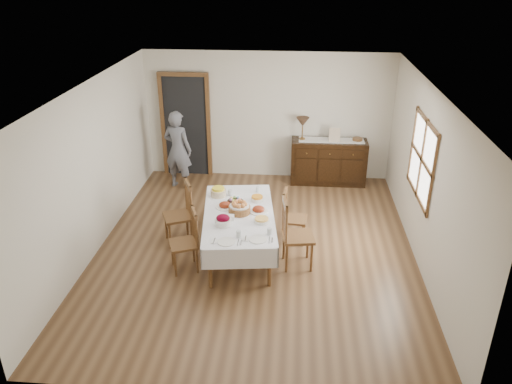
# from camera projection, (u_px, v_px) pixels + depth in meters

# --- Properties ---
(ground) EXTENTS (6.00, 6.00, 0.00)m
(ground) POSITION_uv_depth(u_px,v_px,m) (255.00, 248.00, 8.01)
(ground) COLOR brown
(room_shell) EXTENTS (5.02, 6.02, 2.65)m
(room_shell) POSITION_uv_depth(u_px,v_px,m) (248.00, 142.00, 7.70)
(room_shell) COLOR white
(room_shell) RESTS_ON ground
(dining_table) EXTENTS (1.30, 2.18, 0.71)m
(dining_table) POSITION_uv_depth(u_px,v_px,m) (239.00, 218.00, 7.61)
(dining_table) COLOR white
(dining_table) RESTS_ON ground
(chair_left_near) EXTENTS (0.51, 0.51, 0.96)m
(chair_left_near) POSITION_uv_depth(u_px,v_px,m) (187.00, 240.00, 7.30)
(chair_left_near) COLOR brown
(chair_left_near) RESTS_ON ground
(chair_left_far) EXTENTS (0.57, 0.57, 1.04)m
(chair_left_far) POSITION_uv_depth(u_px,v_px,m) (181.00, 212.00, 8.00)
(chair_left_far) COLOR brown
(chair_left_far) RESTS_ON ground
(chair_right_near) EXTENTS (0.52, 0.52, 1.09)m
(chair_right_near) POSITION_uv_depth(u_px,v_px,m) (294.00, 233.00, 7.34)
(chair_right_near) COLOR brown
(chair_right_near) RESTS_ON ground
(chair_right_far) EXTENTS (0.41, 0.41, 0.90)m
(chair_right_far) POSITION_uv_depth(u_px,v_px,m) (292.00, 216.00, 8.04)
(chair_right_far) COLOR brown
(chair_right_far) RESTS_ON ground
(sideboard) EXTENTS (1.51, 0.55, 0.91)m
(sideboard) POSITION_uv_depth(u_px,v_px,m) (328.00, 162.00, 10.17)
(sideboard) COLOR black
(sideboard) RESTS_ON ground
(person) EXTENTS (0.60, 0.47, 1.69)m
(person) POSITION_uv_depth(u_px,v_px,m) (178.00, 147.00, 9.82)
(person) COLOR slate
(person) RESTS_ON ground
(bread_basket) EXTENTS (0.33, 0.33, 0.19)m
(bread_basket) POSITION_uv_depth(u_px,v_px,m) (239.00, 208.00, 7.55)
(bread_basket) COLOR brown
(bread_basket) RESTS_ON dining_table
(egg_basket) EXTENTS (0.25, 0.25, 0.11)m
(egg_basket) POSITION_uv_depth(u_px,v_px,m) (235.00, 202.00, 7.85)
(egg_basket) COLOR black
(egg_basket) RESTS_ON dining_table
(ham_platter_a) EXTENTS (0.29, 0.29, 0.11)m
(ham_platter_a) POSITION_uv_depth(u_px,v_px,m) (225.00, 206.00, 7.74)
(ham_platter_a) COLOR white
(ham_platter_a) RESTS_ON dining_table
(ham_platter_b) EXTENTS (0.29, 0.29, 0.11)m
(ham_platter_b) POSITION_uv_depth(u_px,v_px,m) (259.00, 210.00, 7.61)
(ham_platter_b) COLOR white
(ham_platter_b) RESTS_ON dining_table
(beet_bowl) EXTENTS (0.24, 0.24, 0.17)m
(beet_bowl) POSITION_uv_depth(u_px,v_px,m) (223.00, 220.00, 7.21)
(beet_bowl) COLOR white
(beet_bowl) RESTS_ON dining_table
(carrot_bowl) EXTENTS (0.20, 0.20, 0.09)m
(carrot_bowl) POSITION_uv_depth(u_px,v_px,m) (257.00, 199.00, 7.94)
(carrot_bowl) COLOR white
(carrot_bowl) RESTS_ON dining_table
(pineapple_bowl) EXTENTS (0.25, 0.25, 0.15)m
(pineapple_bowl) POSITION_uv_depth(u_px,v_px,m) (218.00, 192.00, 8.10)
(pineapple_bowl) COLOR beige
(pineapple_bowl) RESTS_ON dining_table
(casserole_dish) EXTENTS (0.23, 0.23, 0.07)m
(casserole_dish) POSITION_uv_depth(u_px,v_px,m) (262.00, 220.00, 7.31)
(casserole_dish) COLOR white
(casserole_dish) RESTS_ON dining_table
(butter_dish) EXTENTS (0.15, 0.11, 0.07)m
(butter_dish) POSITION_uv_depth(u_px,v_px,m) (229.00, 217.00, 7.38)
(butter_dish) COLOR white
(butter_dish) RESTS_ON dining_table
(setting_left) EXTENTS (0.43, 0.31, 0.10)m
(setting_left) POSITION_uv_depth(u_px,v_px,m) (230.00, 239.00, 6.84)
(setting_left) COLOR white
(setting_left) RESTS_ON dining_table
(setting_right) EXTENTS (0.43, 0.31, 0.10)m
(setting_right) POSITION_uv_depth(u_px,v_px,m) (261.00, 237.00, 6.90)
(setting_right) COLOR white
(setting_right) RESTS_ON dining_table
(glass_far_a) EXTENTS (0.07, 0.07, 0.10)m
(glass_far_a) POSITION_uv_depth(u_px,v_px,m) (230.00, 193.00, 8.12)
(glass_far_a) COLOR silver
(glass_far_a) RESTS_ON dining_table
(glass_far_b) EXTENTS (0.06, 0.06, 0.09)m
(glass_far_b) POSITION_uv_depth(u_px,v_px,m) (258.00, 189.00, 8.24)
(glass_far_b) COLOR silver
(glass_far_b) RESTS_ON dining_table
(runner) EXTENTS (1.30, 0.35, 0.01)m
(runner) POSITION_uv_depth(u_px,v_px,m) (331.00, 140.00, 10.00)
(runner) COLOR silver
(runner) RESTS_ON sideboard
(table_lamp) EXTENTS (0.26, 0.26, 0.46)m
(table_lamp) POSITION_uv_depth(u_px,v_px,m) (303.00, 123.00, 9.89)
(table_lamp) COLOR brown
(table_lamp) RESTS_ON sideboard
(picture_frame) EXTENTS (0.22, 0.08, 0.28)m
(picture_frame) POSITION_uv_depth(u_px,v_px,m) (335.00, 135.00, 9.86)
(picture_frame) COLOR tan
(picture_frame) RESTS_ON sideboard
(deco_bowl) EXTENTS (0.20, 0.20, 0.06)m
(deco_bowl) POSITION_uv_depth(u_px,v_px,m) (357.00, 139.00, 9.96)
(deco_bowl) COLOR brown
(deco_bowl) RESTS_ON sideboard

